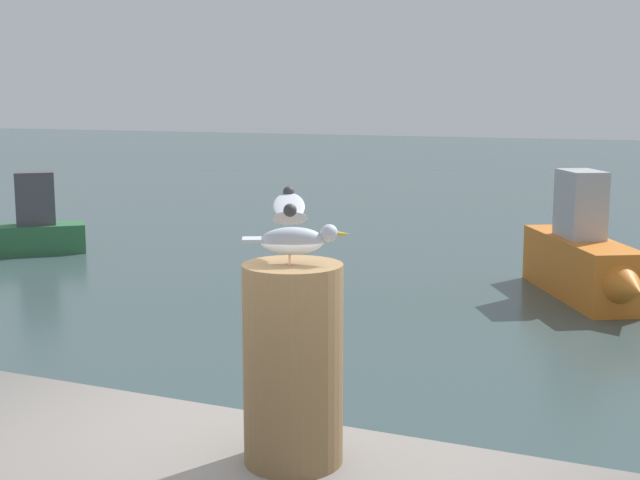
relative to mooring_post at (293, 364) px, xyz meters
The scene contains 4 objects.
mooring_post is the anchor object (origin of this frame).
seagull 0.50m from the mooring_post, 26.00° to the left, with size 0.38×0.56×0.25m.
boat_orange 10.62m from the mooring_post, 90.80° to the left, with size 2.33×3.32×1.91m.
boat_green 14.80m from the mooring_post, 137.71° to the left, with size 2.98×2.70×1.61m.
Camera 1 is at (1.48, -3.20, 3.02)m, focal length 49.11 mm.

